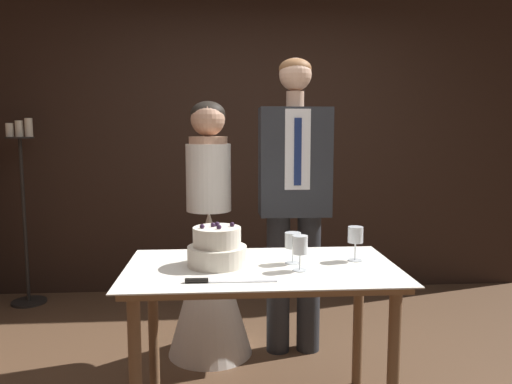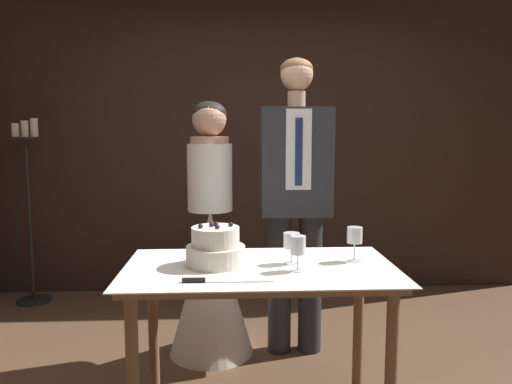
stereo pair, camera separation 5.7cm
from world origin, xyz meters
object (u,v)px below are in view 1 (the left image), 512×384
(wine_glass_middle, at_px, (293,241))
(candle_stand, at_px, (24,211))
(cake_table, at_px, (262,286))
(cake_knife, at_px, (213,281))
(groom, at_px, (294,191))
(wine_glass_near, at_px, (300,246))
(wine_glass_far, at_px, (355,236))
(tiered_cake, at_px, (217,248))
(bride, at_px, (210,263))

(wine_glass_middle, relative_size, candle_stand, 0.10)
(cake_table, xyz_separation_m, cake_knife, (-0.23, -0.25, 0.11))
(cake_knife, relative_size, groom, 0.21)
(candle_stand, bearing_deg, wine_glass_near, -43.93)
(groom, bearing_deg, wine_glass_near, -96.53)
(wine_glass_middle, height_order, groom, groom)
(wine_glass_far, relative_size, groom, 0.09)
(wine_glass_near, height_order, groom, groom)
(cake_table, bearing_deg, wine_glass_near, -26.65)
(cake_table, xyz_separation_m, wine_glass_middle, (0.16, 0.04, 0.21))
(cake_knife, xyz_separation_m, wine_glass_near, (0.40, 0.16, 0.11))
(wine_glass_near, relative_size, wine_glass_middle, 1.08)
(cake_table, height_order, wine_glass_middle, wine_glass_middle)
(cake_table, height_order, tiered_cake, tiered_cake)
(bride, distance_m, groom, 0.70)
(groom, bearing_deg, wine_glass_far, -73.36)
(cake_table, height_order, bride, bride)
(cake_knife, bearing_deg, bride, 92.88)
(tiered_cake, distance_m, wine_glass_near, 0.41)
(wine_glass_near, relative_size, candle_stand, 0.11)
(bride, bearing_deg, cake_knife, -87.77)
(wine_glass_middle, xyz_separation_m, groom, (0.11, 0.73, 0.16))
(tiered_cake, xyz_separation_m, wine_glass_near, (0.39, -0.12, 0.03))
(wine_glass_near, distance_m, wine_glass_far, 0.34)
(wine_glass_middle, distance_m, groom, 0.75)
(tiered_cake, height_order, groom, groom)
(wine_glass_far, bearing_deg, groom, 106.64)
(wine_glass_near, distance_m, wine_glass_middle, 0.13)
(wine_glass_middle, relative_size, wine_glass_far, 0.89)
(cake_knife, xyz_separation_m, groom, (0.50, 1.01, 0.26))
(groom, relative_size, candle_stand, 1.22)
(cake_knife, relative_size, bride, 0.25)
(tiered_cake, height_order, wine_glass_middle, tiered_cake)
(cake_table, height_order, candle_stand, candle_stand)
(wine_glass_far, bearing_deg, candle_stand, 142.60)
(wine_glass_far, distance_m, bride, 1.07)
(bride, relative_size, groom, 0.86)
(cake_table, xyz_separation_m, wine_glass_near, (0.17, -0.09, 0.22))
(tiered_cake, relative_size, groom, 0.15)
(wine_glass_far, relative_size, bride, 0.11)
(wine_glass_far, bearing_deg, bride, 137.02)
(wine_glass_middle, height_order, candle_stand, candle_stand)
(wine_glass_middle, distance_m, candle_stand, 2.65)
(cake_table, distance_m, bride, 0.82)
(wine_glass_near, distance_m, groom, 0.87)
(cake_table, bearing_deg, cake_knife, -133.21)
(bride, xyz_separation_m, groom, (0.54, -0.00, 0.45))
(cake_table, bearing_deg, wine_glass_middle, 15.22)
(wine_glass_near, height_order, wine_glass_middle, wine_glass_near)
(cake_table, xyz_separation_m, wine_glass_far, (0.48, 0.07, 0.23))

